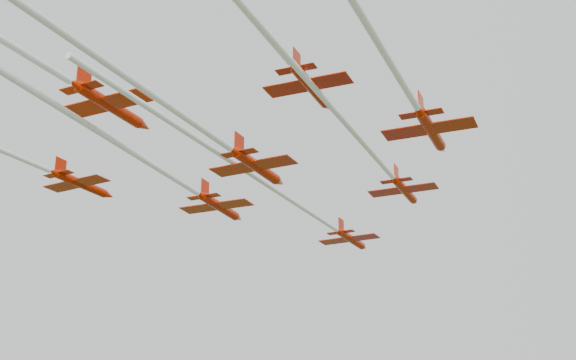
% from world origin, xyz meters
% --- Properties ---
extents(jet_lead, '(20.21, 63.61, 2.57)m').
position_xyz_m(jet_lead, '(4.74, 10.46, 57.50)').
color(jet_lead, '#BC1900').
extents(jet_row2_left, '(16.09, 59.62, 2.85)m').
position_xyz_m(jet_row2_left, '(-8.88, -1.80, 58.54)').
color(jet_row2_left, '#BC1900').
extents(jet_row2_right, '(15.71, 58.83, 2.50)m').
position_xyz_m(jet_row2_right, '(14.81, -4.35, 58.55)').
color(jet_row2_right, '#BC1900').
extents(jet_row3_mid, '(17.99, 56.12, 2.85)m').
position_xyz_m(jet_row3_mid, '(-0.48, -16.66, 57.29)').
color(jet_row3_mid, '#BC1900').
extents(jet_row3_right, '(14.16, 53.06, 2.84)m').
position_xyz_m(jet_row3_right, '(19.44, -17.70, 59.01)').
color(jet_row3_right, '#BC1900').
extents(jet_row4_left, '(19.34, 59.01, 2.94)m').
position_xyz_m(jet_row4_left, '(-13.29, -28.67, 60.54)').
color(jet_row4_left, '#BC1900').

